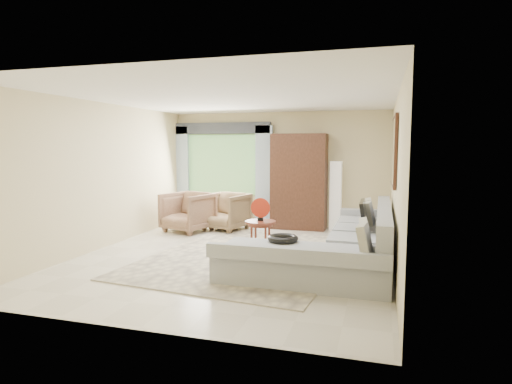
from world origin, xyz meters
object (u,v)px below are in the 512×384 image
(coffee_table, at_px, (260,235))
(potted_plant, at_px, (183,212))
(armchair_right, at_px, (225,211))
(armchair_left, at_px, (188,212))
(tv_screen, at_px, (364,216))
(armoire, at_px, (299,182))
(floor_lamp, at_px, (336,196))
(sectional_sofa, at_px, (344,249))

(coffee_table, xyz_separation_m, potted_plant, (-2.55, 2.22, -0.02))
(coffee_table, distance_m, armchair_right, 2.07)
(armchair_left, relative_size, armchair_right, 1.04)
(tv_screen, bearing_deg, armoire, 122.40)
(armchair_left, distance_m, floor_lamp, 3.23)
(sectional_sofa, distance_m, potted_plant, 4.94)
(potted_plant, relative_size, armoire, 0.25)
(potted_plant, bearing_deg, tv_screen, -28.29)
(sectional_sofa, xyz_separation_m, tv_screen, (0.27, 0.53, 0.44))
(potted_plant, bearing_deg, armoire, 1.00)
(tv_screen, bearing_deg, sectional_sofa, -116.56)
(sectional_sofa, xyz_separation_m, armchair_right, (-2.75, 2.27, 0.12))
(sectional_sofa, bearing_deg, armoire, 113.06)
(floor_lamp, bearing_deg, potted_plant, -178.27)
(sectional_sofa, bearing_deg, potted_plant, 144.78)
(sectional_sofa, relative_size, potted_plant, 6.54)
(armchair_left, bearing_deg, floor_lamp, 36.96)
(tv_screen, bearing_deg, floor_lamp, 106.11)
(tv_screen, distance_m, armchair_right, 3.49)
(potted_plant, height_order, armoire, armoire)
(armchair_right, distance_m, floor_lamp, 2.44)
(sectional_sofa, xyz_separation_m, coffee_table, (-1.48, 0.63, -0.00))
(coffee_table, height_order, potted_plant, coffee_table)
(armchair_left, bearing_deg, sectional_sofa, -11.15)
(armchair_left, xyz_separation_m, armchair_right, (0.71, 0.39, -0.02))
(armchair_right, xyz_separation_m, armoire, (1.51, 0.63, 0.64))
(coffee_table, relative_size, armchair_left, 0.58)
(armoire, bearing_deg, floor_lamp, 4.29)
(coffee_table, height_order, floor_lamp, floor_lamp)
(armchair_right, height_order, potted_plant, armchair_right)
(sectional_sofa, height_order, floor_lamp, floor_lamp)
(tv_screen, height_order, armchair_right, tv_screen)
(armchair_left, xyz_separation_m, armoire, (2.23, 1.02, 0.63))
(armoire, bearing_deg, coffee_table, -96.27)
(sectional_sofa, relative_size, tv_screen, 4.68)
(coffee_table, xyz_separation_m, armchair_left, (-1.98, 1.25, 0.14))
(potted_plant, bearing_deg, armchair_left, -59.22)
(armoire, height_order, floor_lamp, armoire)
(sectional_sofa, relative_size, armchair_left, 3.73)
(armchair_left, relative_size, potted_plant, 1.75)
(armchair_right, bearing_deg, potted_plant, 171.52)
(coffee_table, relative_size, potted_plant, 1.01)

